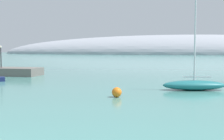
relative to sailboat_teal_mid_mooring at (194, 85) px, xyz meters
name	(u,v)px	position (x,y,z in m)	size (l,w,h in m)	color
distant_ridge	(177,54)	(-7.29, 205.17, -0.58)	(300.23, 72.71, 30.25)	#999EA8
sailboat_teal_mid_mooring	(194,85)	(0.00, 0.00, 0.00)	(6.69, 3.49, 9.22)	#1E6B70
mooring_buoy_orange	(117,92)	(-6.68, -6.19, -0.14)	(0.87, 0.87, 0.87)	orange
harbor_lamp_post	(1,54)	(-29.47, 10.10, 2.85)	(0.36, 0.36, 3.49)	black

